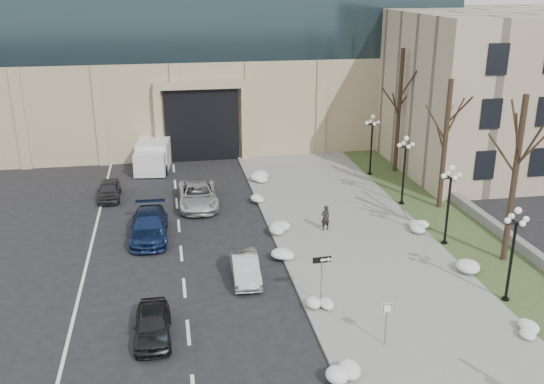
{
  "coord_description": "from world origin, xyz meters",
  "views": [
    {
      "loc": [
        -6.92,
        -16.75,
        14.39
      ],
      "look_at": [
        -1.51,
        13.4,
        3.5
      ],
      "focal_mm": 40.0,
      "sensor_mm": 36.0,
      "label": 1
    }
  ],
  "objects_px": {
    "car_b": "(245,268)",
    "car_e": "(109,190)",
    "keep_sign": "(387,315)",
    "car_c": "(149,226)",
    "one_way_sign": "(325,265)",
    "lamppost_a": "(514,242)",
    "lamppost_c": "(405,161)",
    "pedestrian": "(325,218)",
    "car_d": "(198,195)",
    "box_truck": "(155,153)",
    "lamppost_b": "(449,194)",
    "lamppost_d": "(372,137)",
    "car_a": "(153,324)"
  },
  "relations": [
    {
      "from": "one_way_sign",
      "to": "lamppost_c",
      "type": "relative_size",
      "value": 0.51
    },
    {
      "from": "lamppost_b",
      "to": "car_a",
      "type": "bearing_deg",
      "value": -157.77
    },
    {
      "from": "box_truck",
      "to": "keep_sign",
      "type": "height_order",
      "value": "box_truck"
    },
    {
      "from": "box_truck",
      "to": "car_b",
      "type": "bearing_deg",
      "value": -70.53
    },
    {
      "from": "lamppost_b",
      "to": "car_d",
      "type": "bearing_deg",
      "value": 146.81
    },
    {
      "from": "box_truck",
      "to": "one_way_sign",
      "type": "distance_m",
      "value": 25.0
    },
    {
      "from": "lamppost_d",
      "to": "car_e",
      "type": "bearing_deg",
      "value": -174.74
    },
    {
      "from": "car_d",
      "to": "lamppost_c",
      "type": "relative_size",
      "value": 1.13
    },
    {
      "from": "car_e",
      "to": "car_c",
      "type": "bearing_deg",
      "value": -70.08
    },
    {
      "from": "car_d",
      "to": "lamppost_b",
      "type": "xyz_separation_m",
      "value": [
        13.4,
        -8.76,
        2.32
      ]
    },
    {
      "from": "one_way_sign",
      "to": "keep_sign",
      "type": "height_order",
      "value": "one_way_sign"
    },
    {
      "from": "car_b",
      "to": "car_c",
      "type": "height_order",
      "value": "car_c"
    },
    {
      "from": "pedestrian",
      "to": "box_truck",
      "type": "xyz_separation_m",
      "value": [
        -10.04,
        15.47,
        0.17
      ]
    },
    {
      "from": "lamppost_d",
      "to": "pedestrian",
      "type": "bearing_deg",
      "value": -121.91
    },
    {
      "from": "car_b",
      "to": "lamppost_b",
      "type": "xyz_separation_m",
      "value": [
        11.71,
        2.11,
        2.46
      ]
    },
    {
      "from": "car_e",
      "to": "one_way_sign",
      "type": "bearing_deg",
      "value": -57.69
    },
    {
      "from": "lamppost_a",
      "to": "lamppost_b",
      "type": "distance_m",
      "value": 6.5
    },
    {
      "from": "car_e",
      "to": "box_truck",
      "type": "height_order",
      "value": "box_truck"
    },
    {
      "from": "car_c",
      "to": "one_way_sign",
      "type": "height_order",
      "value": "one_way_sign"
    },
    {
      "from": "car_a",
      "to": "lamppost_d",
      "type": "distance_m",
      "value": 25.62
    },
    {
      "from": "car_a",
      "to": "pedestrian",
      "type": "distance_m",
      "value": 13.97
    },
    {
      "from": "lamppost_c",
      "to": "lamppost_d",
      "type": "distance_m",
      "value": 6.5
    },
    {
      "from": "car_e",
      "to": "one_way_sign",
      "type": "xyz_separation_m",
      "value": [
        10.84,
        -16.45,
        1.4
      ]
    },
    {
      "from": "box_truck",
      "to": "lamppost_d",
      "type": "height_order",
      "value": "lamppost_d"
    },
    {
      "from": "lamppost_c",
      "to": "pedestrian",
      "type": "bearing_deg",
      "value": -150.86
    },
    {
      "from": "pedestrian",
      "to": "lamppost_c",
      "type": "distance_m",
      "value": 7.43
    },
    {
      "from": "lamppost_a",
      "to": "lamppost_c",
      "type": "xyz_separation_m",
      "value": [
        0.0,
        13.0,
        0.0
      ]
    },
    {
      "from": "car_b",
      "to": "lamppost_d",
      "type": "xyz_separation_m",
      "value": [
        11.71,
        15.11,
        2.46
      ]
    },
    {
      "from": "car_c",
      "to": "one_way_sign",
      "type": "xyz_separation_m",
      "value": [
        8.06,
        -9.19,
        1.26
      ]
    },
    {
      "from": "car_b",
      "to": "one_way_sign",
      "type": "xyz_separation_m",
      "value": [
        3.26,
        -3.11,
        1.4
      ]
    },
    {
      "from": "car_b",
      "to": "lamppost_a",
      "type": "xyz_separation_m",
      "value": [
        11.71,
        -4.39,
        2.46
      ]
    },
    {
      "from": "car_a",
      "to": "box_truck",
      "type": "bearing_deg",
      "value": 90.42
    },
    {
      "from": "car_a",
      "to": "lamppost_a",
      "type": "distance_m",
      "value": 16.44
    },
    {
      "from": "car_b",
      "to": "car_c",
      "type": "distance_m",
      "value": 7.75
    },
    {
      "from": "car_a",
      "to": "lamppost_c",
      "type": "distance_m",
      "value": 21.05
    },
    {
      "from": "car_b",
      "to": "keep_sign",
      "type": "bearing_deg",
      "value": -53.3
    },
    {
      "from": "pedestrian",
      "to": "lamppost_a",
      "type": "relative_size",
      "value": 0.33
    },
    {
      "from": "car_e",
      "to": "keep_sign",
      "type": "height_order",
      "value": "keep_sign"
    },
    {
      "from": "car_e",
      "to": "lamppost_b",
      "type": "height_order",
      "value": "lamppost_b"
    },
    {
      "from": "pedestrian",
      "to": "car_b",
      "type": "bearing_deg",
      "value": 31.82
    },
    {
      "from": "lamppost_b",
      "to": "lamppost_c",
      "type": "relative_size",
      "value": 1.0
    },
    {
      "from": "car_b",
      "to": "car_e",
      "type": "xyz_separation_m",
      "value": [
        -7.59,
        13.34,
        0.0
      ]
    },
    {
      "from": "keep_sign",
      "to": "lamppost_b",
      "type": "bearing_deg",
      "value": 44.37
    },
    {
      "from": "pedestrian",
      "to": "lamppost_b",
      "type": "relative_size",
      "value": 0.33
    },
    {
      "from": "pedestrian",
      "to": "car_d",
      "type": "bearing_deg",
      "value": -49.73
    },
    {
      "from": "pedestrian",
      "to": "lamppost_a",
      "type": "bearing_deg",
      "value": 111.76
    },
    {
      "from": "car_c",
      "to": "one_way_sign",
      "type": "bearing_deg",
      "value": -47.18
    },
    {
      "from": "car_e",
      "to": "lamppost_a",
      "type": "xyz_separation_m",
      "value": [
        19.3,
        -17.72,
        2.45
      ]
    },
    {
      "from": "car_d",
      "to": "pedestrian",
      "type": "distance_m",
      "value": 9.2
    },
    {
      "from": "pedestrian",
      "to": "one_way_sign",
      "type": "xyz_separation_m",
      "value": [
        -2.26,
        -8.27,
        1.12
      ]
    }
  ]
}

